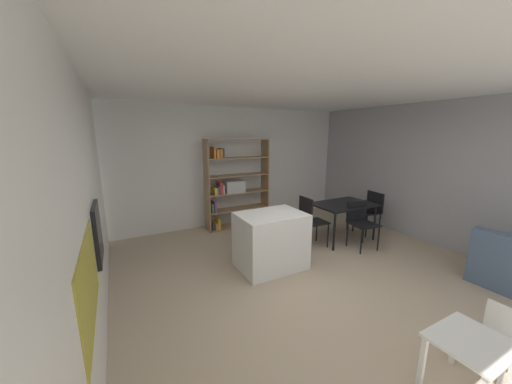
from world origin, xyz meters
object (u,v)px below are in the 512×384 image
(built_in_oven, at_px, (98,232))
(dining_chair_near, at_px, (360,220))
(child_chair_right, at_px, (498,336))
(dining_chair_window_side, at_px, (371,208))
(dining_table, at_px, (343,207))
(child_table, at_px, (470,349))
(dining_chair_island_side, at_px, (310,218))
(open_bookshelf, at_px, (232,185))
(kitchen_island, at_px, (271,241))

(built_in_oven, xyz_separation_m, dining_chair_near, (4.18, 0.22, -0.56))
(child_chair_right, xyz_separation_m, dining_chair_near, (1.09, 2.51, 0.20))
(dining_chair_near, bearing_deg, dining_chair_window_side, 34.62)
(dining_table, bearing_deg, child_table, -118.33)
(built_in_oven, distance_m, dining_chair_island_side, 3.46)
(built_in_oven, height_order, dining_table, built_in_oven)
(child_chair_right, distance_m, dining_chair_island_side, 2.96)
(open_bookshelf, distance_m, dining_chair_window_side, 3.05)
(dining_chair_island_side, bearing_deg, child_table, 168.62)
(built_in_oven, distance_m, open_bookshelf, 3.48)
(kitchen_island, height_order, open_bookshelf, open_bookshelf)
(dining_table, height_order, dining_chair_window_side, dining_chair_window_side)
(open_bookshelf, distance_m, dining_chair_island_side, 1.97)
(open_bookshelf, height_order, dining_table, open_bookshelf)
(dining_chair_near, bearing_deg, child_table, -115.76)
(child_table, height_order, dining_chair_window_side, dining_chair_window_side)
(open_bookshelf, relative_size, dining_chair_near, 2.29)
(open_bookshelf, distance_m, child_table, 4.72)
(dining_table, relative_size, dining_chair_island_side, 1.23)
(child_table, height_order, dining_chair_island_side, dining_chair_island_side)
(kitchen_island, xyz_separation_m, dining_chair_near, (1.88, -0.10, 0.09))
(dining_table, xyz_separation_m, dining_chair_island_side, (-0.82, 0.01, -0.10))
(kitchen_island, distance_m, child_table, 2.63)
(child_chair_right, bearing_deg, kitchen_island, -164.39)
(built_in_oven, xyz_separation_m, open_bookshelf, (2.53, 2.40, -0.13))
(built_in_oven, bearing_deg, dining_chair_island_side, 11.10)
(child_table, height_order, dining_chair_near, dining_chair_near)
(child_table, relative_size, child_chair_right, 0.96)
(kitchen_island, xyz_separation_m, child_table, (0.29, -2.61, -0.03))
(child_table, height_order, dining_table, dining_table)
(kitchen_island, relative_size, child_table, 1.77)
(child_table, relative_size, dining_chair_near, 0.67)
(open_bookshelf, height_order, child_table, open_bookshelf)
(dining_chair_window_side, bearing_deg, kitchen_island, -76.20)
(kitchen_island, height_order, dining_chair_window_side, dining_chair_window_side)
(child_table, bearing_deg, child_chair_right, 0.13)
(kitchen_island, bearing_deg, child_chair_right, -73.02)
(open_bookshelf, distance_m, child_chair_right, 4.76)
(built_in_oven, relative_size, child_table, 1.03)
(child_chair_right, relative_size, dining_chair_island_side, 0.62)
(dining_table, bearing_deg, dining_chair_island_side, 179.60)
(kitchen_island, height_order, dining_table, kitchen_island)
(built_in_oven, height_order, open_bookshelf, open_bookshelf)
(kitchen_island, bearing_deg, open_bookshelf, 83.88)
(dining_chair_island_side, relative_size, dining_chair_window_side, 1.09)
(child_table, xyz_separation_m, dining_chair_island_side, (0.77, 2.94, 0.15))
(dining_table, distance_m, dining_chair_island_side, 0.83)
(built_in_oven, xyz_separation_m, child_table, (2.59, -2.29, -0.68))
(open_bookshelf, bearing_deg, dining_chair_near, -52.66)
(kitchen_island, relative_size, open_bookshelf, 0.52)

